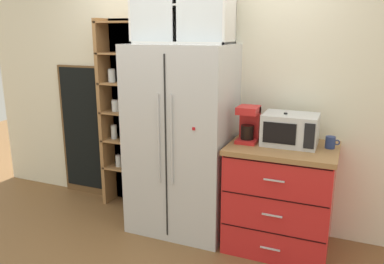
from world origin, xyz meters
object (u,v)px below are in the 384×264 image
Objects in this scene: microwave at (290,129)px; bottle_green at (285,131)px; mug_sage at (285,139)px; chalkboard_menu at (84,131)px; coffee_maker at (249,124)px; refrigerator at (182,140)px; bottle_clear at (283,134)px; mug_navy at (330,142)px.

bottle_green is (-0.04, -0.02, -0.01)m from microwave.
chalkboard_menu is (-2.26, 0.26, -0.22)m from mug_sage.
coffee_maker reaches higher than microwave.
chalkboard_menu reaches higher than mug_sage.
bottle_green is at bearing 1.72° from refrigerator.
bottle_clear is (-0.04, -0.08, -0.02)m from microwave.
refrigerator is at bearing -177.04° from mug_sage.
bottle_clear is at bearing -1.70° from refrigerator.
mug_navy is at bearing 15.79° from bottle_clear.
coffee_maker is at bearing -8.54° from chalkboard_menu.
refrigerator reaches higher than chalkboard_menu.
microwave reaches higher than bottle_clear.
coffee_maker is 2.94× the size of mug_sage.
mug_sage is at bearing 84.09° from bottle_green.
coffee_maker is 1.14× the size of bottle_green.
mug_sage is 0.07× the size of chalkboard_menu.
refrigerator is at bearing -179.06° from coffee_maker.
chalkboard_menu is (-1.35, 0.30, -0.12)m from refrigerator.
chalkboard_menu is (-2.26, 0.33, -0.28)m from bottle_clear.
refrigerator reaches higher than coffee_maker.
refrigerator is at bearing -12.75° from chalkboard_menu.
refrigerator is 1.17× the size of chalkboard_menu.
mug_sage is (-0.04, -0.00, -0.08)m from microwave.
bottle_green is 0.19× the size of chalkboard_menu.
refrigerator is at bearing -176.88° from microwave.
coffee_maker is at bearing -172.93° from mug_sage.
coffee_maker reaches higher than mug_navy.
bottle_clear is at bearing -7.09° from coffee_maker.
mug_navy is at bearing -5.00° from chalkboard_menu.
mug_navy is 0.41× the size of bottle_green.
chalkboard_menu is (-2.30, 0.25, -0.30)m from microwave.
chalkboard_menu is (-1.96, 0.29, -0.33)m from coffee_maker.
coffee_maker is at bearing 172.91° from bottle_clear.
microwave is (0.96, 0.05, 0.18)m from refrigerator.
refrigerator reaches higher than mug_sage.
bottle_clear is at bearing -90.00° from bottle_green.
refrigerator is 15.26× the size of mug_navy.
microwave is 3.89× the size of mug_navy.
chalkboard_menu reaches higher than bottle_green.
chalkboard_menu is at bearing 171.46° from coffee_maker.
mug_sage is (0.92, 0.05, 0.10)m from refrigerator.
refrigerator is at bearing 178.30° from bottle_clear.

